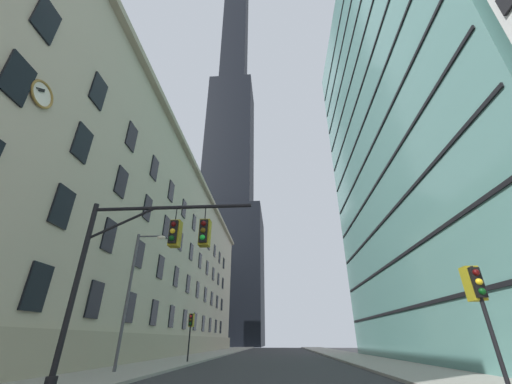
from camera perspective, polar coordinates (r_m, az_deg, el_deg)
The scene contains 7 objects.
station_building at distance 43.24m, azimuth -22.31°, elevation -10.15°, with size 15.17×74.58×24.75m.
dark_skyscraper at distance 119.13m, azimuth -5.13°, elevation 3.60°, with size 25.74×25.74×204.59m.
glass_office_midrise at distance 40.41m, azimuth 29.71°, elevation 12.45°, with size 14.55×36.02×49.44m.
traffic_signal_mast at distance 12.28m, azimuth -19.55°, elevation -10.45°, with size 6.60×0.63×6.59m.
traffic_light_near_right at distance 11.87m, azimuth 36.43°, elevation -14.80°, with size 0.40×0.63×3.66m.
traffic_light_far_left at distance 28.33m, azimuth -12.26°, elevation -23.13°, with size 0.40×0.63×3.61m.
street_lamppost at distance 20.67m, azimuth -22.22°, elevation -16.00°, with size 1.91×0.32×7.84m.
Camera 1 is at (0.61, -6.14, 1.69)m, focal length 21.03 mm.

